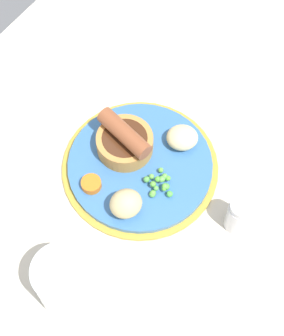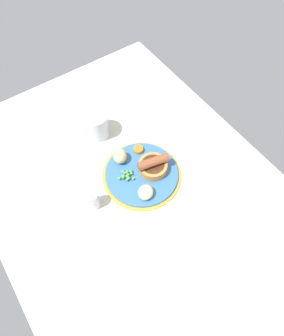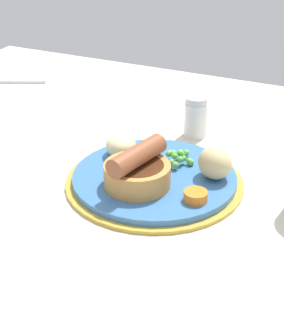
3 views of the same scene
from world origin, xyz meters
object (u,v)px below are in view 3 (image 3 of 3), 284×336
(dinner_plate, at_px, (154,180))
(potato_chunk_0, at_px, (121,145))
(carrot_slice_3, at_px, (196,196))
(salt_shaker, at_px, (196,117))
(potato_chunk_2, at_px, (215,163))
(pea_pile, at_px, (178,157))
(fork, at_px, (0,81))
(sausage_pudding, at_px, (137,171))

(dinner_plate, relative_size, potato_chunk_0, 4.96)
(carrot_slice_3, height_order, salt_shaker, salt_shaker)
(salt_shaker, bearing_deg, potato_chunk_0, -114.90)
(salt_shaker, bearing_deg, carrot_slice_3, -69.86)
(potato_chunk_0, bearing_deg, potato_chunk_2, -1.94)
(potato_chunk_2, bearing_deg, pea_pile, 162.92)
(potato_chunk_2, distance_m, carrot_slice_3, 0.07)
(potato_chunk_0, xyz_separation_m, fork, (-0.37, 0.20, -0.03))
(dinner_plate, xyz_separation_m, sausage_pudding, (-0.01, -0.03, 0.03))
(pea_pile, relative_size, carrot_slice_3, 1.69)
(sausage_pudding, xyz_separation_m, carrot_slice_3, (0.08, -0.00, -0.02))
(sausage_pudding, height_order, pea_pile, sausage_pudding)
(potato_chunk_2, xyz_separation_m, salt_shaker, (-0.08, 0.14, -0.00))
(sausage_pudding, relative_size, potato_chunk_0, 2.00)
(sausage_pudding, xyz_separation_m, salt_shaker, (0.01, 0.20, -0.00))
(carrot_slice_3, height_order, fork, carrot_slice_3)
(dinner_plate, distance_m, carrot_slice_3, 0.08)
(sausage_pudding, height_order, salt_shaker, sausage_pudding)
(pea_pile, xyz_separation_m, potato_chunk_2, (0.06, -0.02, 0.01))
(fork, bearing_deg, potato_chunk_0, -53.74)
(sausage_pudding, distance_m, carrot_slice_3, 0.08)
(sausage_pudding, height_order, potato_chunk_2, sausage_pudding)
(sausage_pudding, height_order, fork, sausage_pudding)
(carrot_slice_3, distance_m, salt_shaker, 0.22)
(dinner_plate, relative_size, sausage_pudding, 2.49)
(dinner_plate, height_order, carrot_slice_3, carrot_slice_3)
(salt_shaker, bearing_deg, potato_chunk_2, -61.01)
(potato_chunk_0, bearing_deg, pea_pile, 9.12)
(potato_chunk_2, bearing_deg, potato_chunk_0, 178.06)
(potato_chunk_0, bearing_deg, carrot_slice_3, -26.73)
(potato_chunk_2, height_order, salt_shaker, salt_shaker)
(dinner_plate, xyz_separation_m, potato_chunk_0, (-0.07, 0.03, 0.02))
(dinner_plate, xyz_separation_m, salt_shaker, (-0.00, 0.17, 0.03))
(pea_pile, distance_m, potato_chunk_2, 0.06)
(sausage_pudding, relative_size, fork, 0.53)
(dinner_plate, xyz_separation_m, carrot_slice_3, (0.07, -0.04, 0.01))
(sausage_pudding, relative_size, pea_pile, 1.90)
(sausage_pudding, xyz_separation_m, potato_chunk_0, (-0.06, 0.07, -0.01))
(fork, relative_size, salt_shaker, 2.79)
(dinner_plate, xyz_separation_m, potato_chunk_2, (0.07, 0.03, 0.03))
(dinner_plate, bearing_deg, carrot_slice_3, -27.62)
(potato_chunk_0, bearing_deg, dinner_plate, -25.75)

